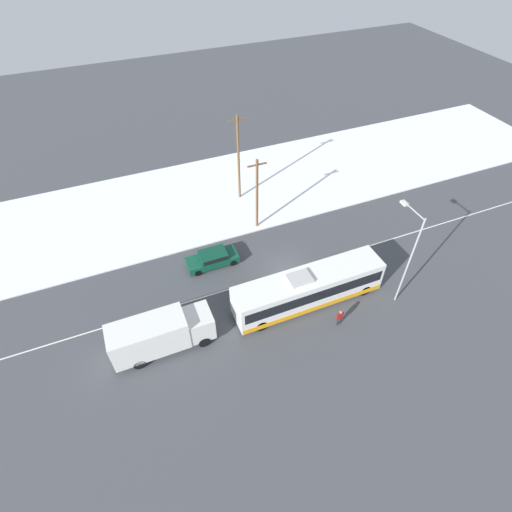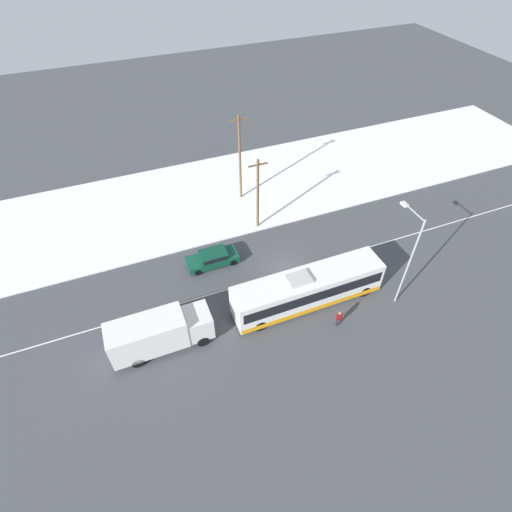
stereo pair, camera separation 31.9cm
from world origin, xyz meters
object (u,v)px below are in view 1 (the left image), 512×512
Objects in this scene: sedan_car at (213,258)px; box_truck at (160,334)px; utility_pole_roadside at (257,194)px; city_bus at (308,288)px; utility_pole_snowlot at (238,158)px; streetlamp at (409,249)px; pedestrian_at_stop at (340,316)px.

box_truck is at bearing 48.19° from sedan_car.
box_truck is 0.98× the size of utility_pole_roadside.
sedan_car is (-5.71, 6.96, -0.83)m from city_bus.
sedan_car is 11.01m from utility_pole_snowlot.
sedan_car is at bearing 143.80° from streetlamp.
city_bus is 7.44× the size of pedestrian_at_stop.
sedan_car is 0.49× the size of utility_pole_snowlot.
utility_pole_snowlot is (11.83, 15.24, 3.10)m from box_truck.
utility_pole_roadside is at bearing -149.36° from sedan_car.
sedan_car is 0.61× the size of utility_pole_roadside.
streetlamp is 1.14× the size of utility_pole_roadside.
streetlamp reaches higher than pedestrian_at_stop.
pedestrian_at_stop is (12.96, -3.15, -0.69)m from box_truck.
utility_pole_roadside reaches higher than pedestrian_at_stop.
sedan_car is at bearing 124.79° from pedestrian_at_stop.
box_truck is 15.59m from utility_pole_roadside.
sedan_car is 2.75× the size of pedestrian_at_stop.
city_bus is 11.78m from box_truck.
sedan_car is 0.53× the size of streetlamp.
city_bus is at bearing -90.19° from utility_pole_snowlot.
box_truck reaches higher than sedan_car.
utility_pole_roadside is at bearing -91.76° from utility_pole_snowlot.
utility_pole_snowlot reaches higher than city_bus.
box_truck is 0.86× the size of streetlamp.
pedestrian_at_stop is at bearing -171.85° from streetlamp.
utility_pole_roadside is at bearing 40.87° from box_truck.
box_truck is 19.54m from utility_pole_snowlot.
utility_pole_roadside reaches higher than city_bus.
streetlamp is (18.54, -2.35, 3.55)m from box_truck.
city_bus is 10.54m from utility_pole_roadside.
utility_pole_snowlot reaches higher than streetlamp.
box_truck is 1.62× the size of sedan_car.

